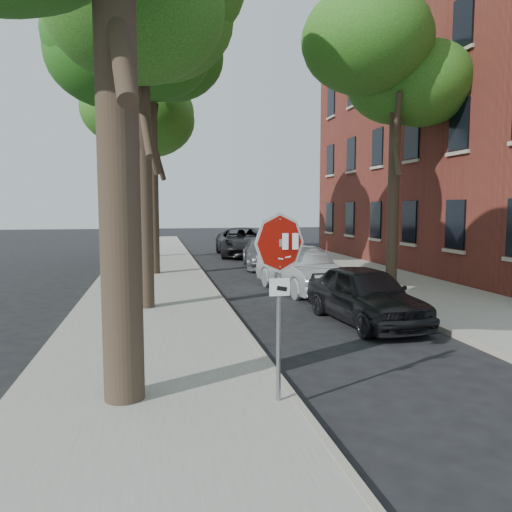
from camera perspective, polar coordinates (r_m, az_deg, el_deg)
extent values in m
plane|color=black|center=(7.46, 8.01, -16.46)|extent=(120.00, 120.00, 0.00)
cube|color=gray|center=(18.71, -11.87, -2.91)|extent=(4.00, 55.00, 0.12)
cube|color=gray|center=(20.49, 12.66, -2.19)|extent=(4.00, 55.00, 0.12)
cube|color=#9E9384|center=(18.81, -5.61, -2.76)|extent=(0.12, 55.00, 0.13)
cube|color=#9E9384|center=(19.74, 7.21, -2.38)|extent=(0.12, 55.00, 0.13)
cylinder|color=gray|center=(6.85, 2.62, -5.99)|extent=(0.06, 0.06, 2.60)
cube|color=#99999E|center=(6.70, 2.71, 1.51)|extent=(0.05, 0.06, 0.10)
cylinder|color=#99999E|center=(6.70, 2.72, 1.51)|extent=(0.76, 0.32, 0.82)
cylinder|color=white|center=(6.68, 2.75, 1.50)|extent=(0.76, 0.32, 0.82)
cylinder|color=red|center=(6.68, 2.76, 1.50)|extent=(0.68, 0.29, 0.74)
cube|color=white|center=(6.62, 1.02, 1.64)|extent=(0.08, 0.00, 0.22)
cube|color=white|center=(6.65, 2.20, 1.66)|extent=(0.08, 0.00, 0.22)
cube|color=white|center=(6.69, 3.37, 1.67)|extent=(0.08, 0.00, 0.22)
cube|color=white|center=(6.72, 4.52, 1.69)|extent=(0.08, 0.00, 0.22)
cube|color=silver|center=(6.66, 1.86, -0.15)|extent=(0.08, 0.00, 0.03)
cube|color=silver|center=(6.69, 2.78, -0.30)|extent=(0.08, 0.00, 0.03)
cube|color=silver|center=(6.71, 3.69, -0.11)|extent=(0.08, 0.00, 0.03)
cube|color=white|center=(6.76, 2.71, -3.57)|extent=(0.28, 0.02, 0.24)
cube|color=black|center=(6.76, 2.98, -3.74)|extent=(0.15, 0.00, 0.08)
cylinder|color=black|center=(7.32, -15.76, 21.84)|extent=(0.56, 0.56, 9.50)
cylinder|color=black|center=(13.67, -12.84, 14.20)|extent=(0.44, 0.44, 9.50)
ellipsoid|color=#1D4710|center=(14.32, -13.10, 24.78)|extent=(4.39, 4.39, 3.51)
ellipsoid|color=#1D4710|center=(14.99, -16.27, 22.21)|extent=(3.99, 3.99, 3.19)
cylinder|color=black|center=(20.64, -11.84, 11.97)|extent=(0.48, 0.48, 10.00)
ellipsoid|color=#19480E|center=(21.14, -12.01, 19.53)|extent=(4.62, 4.62, 3.70)
ellipsoid|color=#19480E|center=(20.84, -8.95, 22.79)|extent=(3.78, 3.78, 3.02)
ellipsoid|color=#19480E|center=(21.88, -14.28, 17.87)|extent=(4.20, 4.20, 3.36)
cylinder|color=black|center=(27.57, -12.38, 9.29)|extent=(0.40, 0.40, 9.00)
ellipsoid|color=#1D4710|center=(27.85, -12.49, 14.47)|extent=(4.16, 4.16, 3.33)
ellipsoid|color=#1D4710|center=(27.46, -10.50, 16.64)|extent=(3.40, 3.40, 2.72)
ellipsoid|color=#1D4710|center=(28.56, -14.01, 13.44)|extent=(3.78, 3.78, 3.02)
cylinder|color=black|center=(18.59, 15.53, 11.05)|extent=(0.40, 0.40, 9.00)
ellipsoid|color=#1D4710|center=(19.00, 15.74, 18.63)|extent=(4.16, 4.16, 3.33)
ellipsoid|color=#1D4710|center=(19.19, 19.35, 21.31)|extent=(3.40, 3.40, 2.72)
ellipsoid|color=#1D4710|center=(19.27, 12.54, 17.37)|extent=(3.78, 3.78, 3.02)
imported|color=black|center=(12.33, 12.36, -4.33)|extent=(1.99, 4.21, 1.39)
imported|color=#A3A6AB|center=(16.46, 5.03, -1.61)|extent=(2.14, 4.60, 1.46)
imported|color=#57575C|center=(23.06, 0.93, 0.31)|extent=(2.40, 4.76, 1.33)
imported|color=black|center=(28.48, -1.58, 1.62)|extent=(2.99, 5.96, 1.62)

